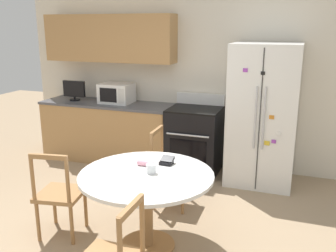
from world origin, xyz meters
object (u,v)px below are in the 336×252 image
object	(u,v)px
oven_range	(195,140)
microwave	(117,93)
dining_chair_far	(170,169)
candle_glass	(151,169)
dining_chair_left	(60,195)
countertop_tv	(74,90)
wallet	(167,161)
refrigerator	(263,115)

from	to	relation	value
oven_range	microwave	world-z (taller)	microwave
dining_chair_far	candle_glass	distance (m)	0.93
oven_range	dining_chair_left	distance (m)	2.22
countertop_tv	candle_glass	size ratio (longest dim) A/B	3.98
countertop_tv	wallet	world-z (taller)	countertop_tv
oven_range	dining_chair_left	bearing A→B (deg)	-110.25
oven_range	countertop_tv	world-z (taller)	countertop_tv
refrigerator	candle_glass	world-z (taller)	refrigerator
dining_chair_far	candle_glass	world-z (taller)	dining_chair_far
dining_chair_left	wallet	distance (m)	1.10
microwave	countertop_tv	distance (m)	0.70
dining_chair_left	countertop_tv	bearing A→B (deg)	109.20
microwave	dining_chair_far	world-z (taller)	microwave
refrigerator	microwave	bearing A→B (deg)	177.04
dining_chair_left	wallet	bearing A→B (deg)	11.89
countertop_tv	wallet	distance (m)	2.74
wallet	refrigerator	bearing A→B (deg)	66.48
refrigerator	candle_glass	size ratio (longest dim) A/B	19.93
microwave	oven_range	bearing A→B (deg)	-3.00
dining_chair_far	dining_chair_left	size ratio (longest dim) A/B	1.00
dining_chair_left	oven_range	bearing A→B (deg)	59.77
oven_range	candle_glass	bearing A→B (deg)	-85.70
oven_range	microwave	distance (m)	1.37
candle_glass	wallet	xyz separation A→B (m)	(0.05, 0.27, -0.01)
microwave	dining_chair_far	size ratio (longest dim) A/B	0.52
candle_glass	countertop_tv	bearing A→B (deg)	136.72
refrigerator	wallet	xyz separation A→B (m)	(-0.72, -1.65, -0.14)
candle_glass	wallet	bearing A→B (deg)	78.48
refrigerator	dining_chair_left	xyz separation A→B (m)	(-1.69, -2.04, -0.47)
refrigerator	countertop_tv	size ratio (longest dim) A/B	5.01
oven_range	dining_chair_far	xyz separation A→B (m)	(0.02, -1.10, -0.03)
countertop_tv	dining_chair_far	size ratio (longest dim) A/B	0.40
microwave	candle_glass	distance (m)	2.47
oven_range	wallet	world-z (taller)	oven_range
microwave	dining_chair_left	distance (m)	2.28
dining_chair_left	candle_glass	size ratio (longest dim) A/B	9.91
dining_chair_far	wallet	xyz separation A→B (m)	(0.18, -0.59, 0.33)
oven_range	dining_chair_left	size ratio (longest dim) A/B	1.20
refrigerator	oven_range	size ratio (longest dim) A/B	1.68
dining_chair_far	candle_glass	bearing A→B (deg)	6.59
microwave	countertop_tv	size ratio (longest dim) A/B	1.29
microwave	candle_glass	xyz separation A→B (m)	(1.38, -2.02, -0.27)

